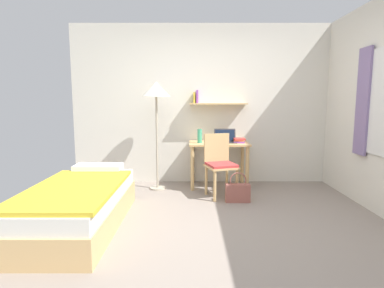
% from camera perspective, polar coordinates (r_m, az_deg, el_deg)
% --- Properties ---
extents(ground_plane, '(5.28, 5.28, 0.00)m').
position_cam_1_polar(ground_plane, '(3.47, 3.66, -15.22)').
color(ground_plane, gray).
extents(wall_back, '(4.40, 0.27, 2.60)m').
position_cam_1_polar(wall_back, '(5.21, 2.28, 7.17)').
color(wall_back, silver).
rests_on(wall_back, ground_plane).
extents(bed, '(0.88, 1.88, 0.54)m').
position_cam_1_polar(bed, '(3.66, -20.12, -10.47)').
color(bed, tan).
rests_on(bed, ground_plane).
extents(desk, '(0.93, 0.56, 0.71)m').
position_cam_1_polar(desk, '(4.97, 4.66, -1.32)').
color(desk, tan).
rests_on(desk, ground_plane).
extents(desk_chair, '(0.50, 0.52, 0.89)m').
position_cam_1_polar(desk_chair, '(4.48, 4.85, -3.35)').
color(desk_chair, tan).
rests_on(desk_chair, ground_plane).
extents(standing_lamp, '(0.42, 0.42, 1.65)m').
position_cam_1_polar(standing_lamp, '(4.77, -6.81, 8.98)').
color(standing_lamp, '#B2A893').
rests_on(standing_lamp, ground_plane).
extents(laptop, '(0.34, 0.22, 0.21)m').
position_cam_1_polar(laptop, '(4.96, 5.82, 0.93)').
color(laptop, '#2D2D33').
rests_on(laptop, desk).
extents(water_bottle, '(0.07, 0.07, 0.22)m').
position_cam_1_polar(water_bottle, '(4.85, 1.16, 1.46)').
color(water_bottle, '#42A87F').
rests_on(water_bottle, desk).
extents(book_stack, '(0.20, 0.25, 0.07)m').
position_cam_1_polar(book_stack, '(4.98, 8.33, 0.67)').
color(book_stack, purple).
rests_on(book_stack, desk).
extents(handbag, '(0.33, 0.11, 0.41)m').
position_cam_1_polar(handbag, '(4.32, 8.13, -8.67)').
color(handbag, '#99564C').
rests_on(handbag, ground_plane).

